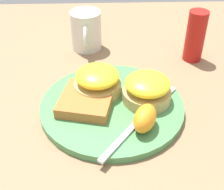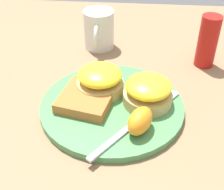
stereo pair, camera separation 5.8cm
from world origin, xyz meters
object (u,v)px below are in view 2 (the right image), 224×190
sandwich_benedict_right (100,80)px  fork (142,117)px  condiment_bottle (208,41)px  orange_wedge (140,121)px  cup (99,29)px  hashbrown_patty (87,98)px  sandwich_benedict_left (148,91)px

sandwich_benedict_right → fork: size_ratio=0.46×
fork → condiment_bottle: (-0.22, 0.14, 0.04)m
orange_wedge → cup: 0.33m
cup → hashbrown_patty: bearing=1.6°
hashbrown_patty → cup: bearing=-178.4°
orange_wedge → fork: 0.04m
orange_wedge → sandwich_benedict_right: bearing=-143.4°
sandwich_benedict_right → cup: 0.21m
hashbrown_patty → orange_wedge: 0.12m
sandwich_benedict_right → condiment_bottle: (-0.14, 0.22, 0.02)m
sandwich_benedict_right → cup: bearing=-172.4°
sandwich_benedict_right → cup: size_ratio=0.88×
cup → sandwich_benedict_right: bearing=7.6°
hashbrown_patty → cup: size_ratio=0.97×
sandwich_benedict_left → fork: (0.05, -0.01, -0.02)m
condiment_bottle → cup: bearing=-104.2°
hashbrown_patty → condiment_bottle: size_ratio=0.86×
sandwich_benedict_right → orange_wedge: 0.13m
sandwich_benedict_right → hashbrown_patty: size_ratio=0.90×
orange_wedge → condiment_bottle: condiment_bottle is taller
hashbrown_patty → cup: (-0.25, -0.01, 0.02)m
cup → orange_wedge: bearing=18.9°
hashbrown_patty → orange_wedge: orange_wedge is taller
hashbrown_patty → cup: 0.25m
condiment_bottle → fork: bearing=-32.8°
sandwich_benedict_left → fork: size_ratio=0.46×
sandwich_benedict_left → orange_wedge: 0.08m
orange_wedge → cup: cup is taller
fork → cup: cup is taller
sandwich_benedict_left → cup: 0.27m
sandwich_benedict_left → cup: (-0.24, -0.12, 0.01)m
fork → orange_wedge: bearing=-8.0°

